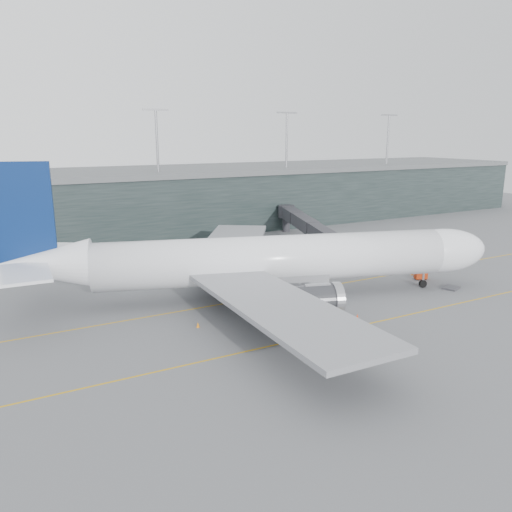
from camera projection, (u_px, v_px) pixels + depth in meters
name	position (u px, v px, depth m)	size (l,w,h in m)	color
ground	(227.00, 294.00, 76.42)	(320.00, 320.00, 0.00)	#59595E
taxiline_a	(239.00, 301.00, 73.00)	(160.00, 0.25, 0.02)	#BF8D12
taxiline_b	(298.00, 340.00, 59.32)	(160.00, 0.25, 0.02)	#BF8D12
taxiline_lead_main	(207.00, 261.00, 95.83)	(0.25, 60.00, 0.02)	#BF8D12
terminal	(128.00, 201.00, 124.21)	(240.00, 36.00, 29.00)	black
main_aircraft	(270.00, 260.00, 73.33)	(71.39, 65.67, 20.42)	white
jet_bridge	(294.00, 223.00, 108.67)	(16.79, 43.01, 6.64)	#29292D
gse_cart	(421.00, 275.00, 83.79)	(2.28, 1.89, 1.33)	#AB2C0C
baggage_dolly	(451.00, 288.00, 78.90)	(2.62, 2.10, 0.26)	#38373D
uld_a	(174.00, 275.00, 83.18)	(2.17, 1.92, 1.67)	#323236
uld_b	(190.00, 272.00, 85.24)	(1.86, 1.54, 1.60)	#323236
uld_c	(199.00, 272.00, 85.03)	(2.28, 2.01, 1.76)	#323236
cone_nose	(412.00, 273.00, 86.48)	(0.47, 0.47, 0.75)	orange
cone_wing_stbd	(357.00, 317.00, 65.80)	(0.45, 0.45, 0.72)	#FD440E
cone_wing_port	(253.00, 267.00, 90.82)	(0.41, 0.41, 0.66)	orange
cone_tail	(198.00, 325.00, 63.03)	(0.43, 0.43, 0.69)	orange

